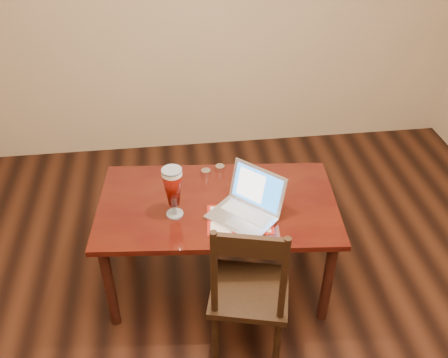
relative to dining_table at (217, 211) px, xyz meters
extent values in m
cube|color=tan|center=(0.16, 1.77, 0.74)|extent=(4.50, 0.01, 2.70)
cube|color=#451309|center=(0.01, 0.01, 0.04)|extent=(1.51, 0.95, 0.04)
cylinder|color=black|center=(-0.67, -0.26, -0.29)|extent=(0.06, 0.06, 0.64)
cylinder|color=black|center=(0.62, -0.38, -0.29)|extent=(0.06, 0.06, 0.64)
cylinder|color=black|center=(-0.61, 0.40, -0.29)|extent=(0.06, 0.06, 0.64)
cylinder|color=black|center=(0.69, 0.28, -0.29)|extent=(0.06, 0.06, 0.64)
cube|color=#9C160E|center=(0.12, -0.16, 0.06)|extent=(0.40, 0.31, 0.00)
cube|color=beige|center=(0.12, -0.16, 0.06)|extent=(0.36, 0.27, 0.00)
cube|color=silver|center=(0.12, -0.17, 0.07)|extent=(0.43, 0.43, 0.02)
cube|color=#B3B3B8|center=(0.16, -0.13, 0.08)|extent=(0.29, 0.29, 0.00)
cube|color=#B4B4B9|center=(0.07, -0.22, 0.08)|extent=(0.11, 0.11, 0.00)
cube|color=silver|center=(0.23, -0.06, 0.20)|extent=(0.31, 0.31, 0.24)
cube|color=blue|center=(0.23, -0.06, 0.20)|extent=(0.26, 0.26, 0.20)
cube|color=white|center=(0.20, -0.03, 0.20)|extent=(0.16, 0.16, 0.17)
cylinder|color=silver|center=(-0.25, -0.07, 0.07)|extent=(0.10, 0.10, 0.01)
cylinder|color=silver|center=(-0.25, -0.07, 0.11)|extent=(0.02, 0.02, 0.07)
cylinder|color=white|center=(-0.25, -0.07, 0.36)|extent=(0.11, 0.11, 0.02)
cylinder|color=silver|center=(-0.25, -0.07, 0.38)|extent=(0.11, 0.11, 0.01)
cylinder|color=silver|center=(-0.04, 0.30, 0.08)|extent=(0.06, 0.06, 0.04)
cylinder|color=silver|center=(0.06, 0.34, 0.08)|extent=(0.06, 0.06, 0.04)
cube|color=black|center=(0.12, -0.50, -0.18)|extent=(0.51, 0.50, 0.04)
cylinder|color=black|center=(-0.08, -0.61, -0.41)|extent=(0.04, 0.04, 0.42)
cylinder|color=black|center=(0.25, -0.70, -0.41)|extent=(0.04, 0.04, 0.42)
cylinder|color=black|center=(0.00, -0.30, -0.41)|extent=(0.04, 0.04, 0.42)
cylinder|color=black|center=(0.33, -0.38, -0.41)|extent=(0.04, 0.04, 0.42)
cylinder|color=black|center=(-0.08, -0.61, 0.12)|extent=(0.04, 0.04, 0.55)
cylinder|color=black|center=(0.25, -0.70, 0.12)|extent=(0.04, 0.04, 0.55)
cube|color=black|center=(0.08, -0.66, 0.32)|extent=(0.34, 0.11, 0.12)
camera|label=1|loc=(-0.25, -2.33, 1.96)|focal=40.00mm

